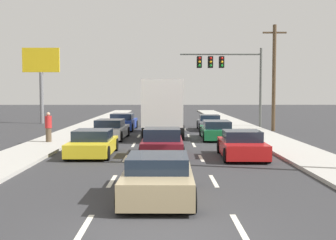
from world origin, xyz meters
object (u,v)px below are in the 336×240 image
object	(u,v)px
box_truck	(164,105)
car_gray	(209,123)
car_white	(111,130)
car_tan	(158,177)
traffic_signal_mast	(224,67)
car_blue	(123,122)
car_yellow	(93,144)
car_maroon	(162,144)
roadside_billboard	(41,71)
utility_pole_mid	(274,76)
car_green	(216,130)
car_red	(242,145)
pedestrian_near_corner	(48,127)

from	to	relation	value
box_truck	car_gray	size ratio (longest dim) A/B	2.14
car_white	car_tan	size ratio (longest dim) A/B	1.07
box_truck	traffic_signal_mast	bearing A→B (deg)	56.32
traffic_signal_mast	box_truck	bearing A→B (deg)	-123.68
car_white	car_blue	bearing A→B (deg)	88.65
car_yellow	box_truck	world-z (taller)	box_truck
car_maroon	box_truck	bearing A→B (deg)	89.49
box_truck	roadside_billboard	xyz separation A→B (m)	(-11.70, 12.59, 2.87)
box_truck	utility_pole_mid	world-z (taller)	utility_pole_mid
car_green	car_gray	bearing A→B (deg)	87.94
car_white	car_red	xyz separation A→B (m)	(6.94, -8.02, -0.02)
car_blue	car_yellow	bearing A→B (deg)	-90.36
car_tan	pedestrian_near_corner	xyz separation A→B (m)	(-6.44, 12.61, 0.41)
traffic_signal_mast	pedestrian_near_corner	bearing A→B (deg)	-134.95
box_truck	car_maroon	world-z (taller)	box_truck
roadside_billboard	car_white	bearing A→B (deg)	-59.19
car_white	car_gray	xyz separation A→B (m)	(6.95, 6.38, -0.03)
car_green	roadside_billboard	xyz separation A→B (m)	(-15.00, 14.13, 4.46)
pedestrian_near_corner	car_blue	bearing A→B (deg)	70.31
car_blue	car_white	distance (m)	6.49
car_green	traffic_signal_mast	xyz separation A→B (m)	(1.66, 8.98, 4.48)
box_truck	car_maroon	distance (m)	9.00
traffic_signal_mast	utility_pole_mid	bearing A→B (deg)	-42.38
car_maroon	utility_pole_mid	distance (m)	16.07
car_white	utility_pole_mid	distance (m)	13.55
box_truck	car_red	bearing A→B (deg)	-69.25
pedestrian_near_corner	car_red	bearing A→B (deg)	-27.19
car_red	utility_pole_mid	xyz separation A→B (m)	(4.84, 13.65, 3.62)
car_yellow	roadside_billboard	world-z (taller)	roadside_billboard
roadside_billboard	traffic_signal_mast	bearing A→B (deg)	-17.19
car_white	car_gray	world-z (taller)	car_white
box_truck	car_green	world-z (taller)	box_truck
traffic_signal_mast	utility_pole_mid	size ratio (longest dim) A/B	0.85
car_blue	car_maroon	distance (m)	14.41
pedestrian_near_corner	car_gray	bearing A→B (deg)	42.25
car_white	car_red	world-z (taller)	car_white
car_maroon	car_yellow	bearing A→B (deg)	173.73
car_white	traffic_signal_mast	xyz separation A→B (m)	(8.37, 8.75, 4.46)
car_green	traffic_signal_mast	distance (m)	10.17
traffic_signal_mast	utility_pole_mid	world-z (taller)	utility_pole_mid
car_white	pedestrian_near_corner	xyz separation A→B (m)	(-3.18, -2.82, 0.41)
box_truck	car_red	world-z (taller)	box_truck
car_yellow	box_truck	bearing A→B (deg)	68.56
car_blue	car_maroon	world-z (taller)	car_maroon
car_tan	car_green	bearing A→B (deg)	77.22
car_blue	car_red	bearing A→B (deg)	-64.93
car_tan	car_red	world-z (taller)	car_red
car_tan	roadside_billboard	bearing A→B (deg)	111.49
roadside_billboard	car_maroon	bearing A→B (deg)	-61.56
car_tan	utility_pole_mid	distance (m)	23.00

